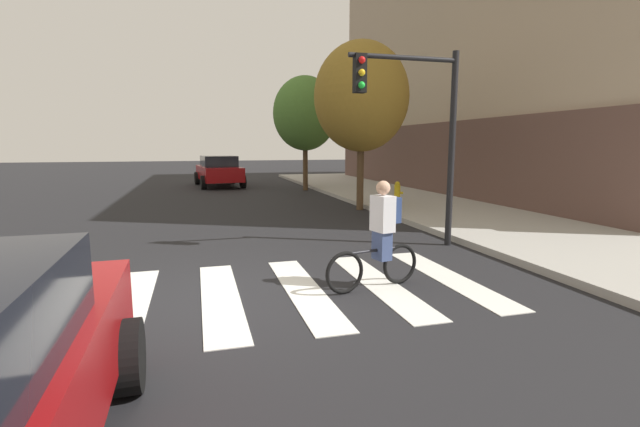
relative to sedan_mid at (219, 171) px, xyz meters
name	(u,v)px	position (x,y,z in m)	size (l,w,h in m)	color
ground_plane	(215,298)	(-1.01, -18.46, -0.86)	(120.00, 120.00, 0.00)	black
crosswalk_stripes	(176,301)	(-1.56, -18.46, -0.85)	(9.37, 3.48, 0.01)	silver
sedan_mid	(219,171)	(0.00, 0.00, 0.00)	(2.62, 4.97, 1.66)	maroon
cyclist	(380,235)	(1.53, -18.63, -0.01)	(1.68, 0.46, 1.69)	black
traffic_light_near	(419,115)	(3.37, -16.24, 2.00)	(2.47, 0.28, 4.20)	black
fire_hydrant	(397,192)	(5.83, -10.17, -0.33)	(0.33, 0.22, 0.78)	gold
street_tree_near	(361,97)	(4.26, -10.48, 2.97)	(3.19, 3.19, 5.68)	#4C3823
street_tree_mid	(305,114)	(4.05, -3.37, 2.89)	(3.12, 3.12, 5.56)	#4C3823
corner_building	(557,57)	(16.11, -6.17, 5.67)	(14.25, 22.38, 13.14)	brown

